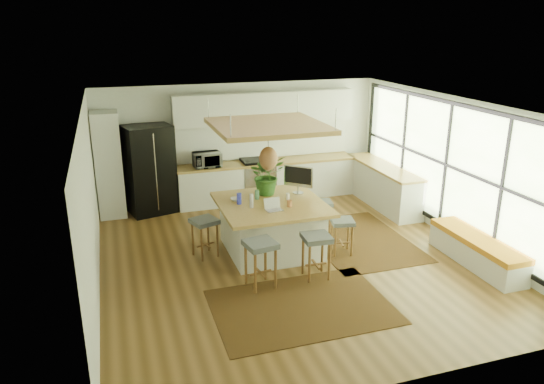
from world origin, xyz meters
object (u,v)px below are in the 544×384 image
object	(u,v)px
island_plant	(267,179)
stool_left_side	(205,237)
stool_right_front	(342,235)
island	(271,227)
laptop	(274,204)
stool_near_right	(316,257)
microwave	(207,158)
stool_near_left	(261,266)
stool_right_back	(322,215)
monitor	(298,180)
fridge	(150,171)

from	to	relation	value
island_plant	stool_left_side	bearing A→B (deg)	-164.27
stool_right_front	stool_left_side	world-z (taller)	stool_left_side
island	laptop	size ratio (longest dim) A/B	6.06
stool_near_right	microwave	bearing A→B (deg)	104.34
stool_near_left	microwave	bearing A→B (deg)	90.78
stool_near_right	stool_right_back	size ratio (longest dim) A/B	1.17
stool_near_left	stool_right_back	distance (m)	2.54
stool_near_right	stool_right_front	size ratio (longest dim) A/B	1.13
stool_near_left	stool_right_back	bearing A→B (deg)	44.77
island	stool_near_left	distance (m)	1.36
island	stool_right_front	xyz separation A→B (m)	(1.17, -0.51, -0.11)
stool_left_side	stool_near_right	bearing A→B (deg)	-40.79
island	stool_left_side	bearing A→B (deg)	173.27
microwave	monitor	bearing A→B (deg)	-66.17
stool_left_side	laptop	bearing A→B (deg)	-25.81
island	microwave	xyz separation A→B (m)	(-0.62, 2.71, 0.66)
fridge	stool_right_front	distance (m)	4.49
fridge	stool_near_left	world-z (taller)	fridge
stool_left_side	microwave	bearing A→B (deg)	77.58
island	microwave	world-z (taller)	microwave
stool_near_right	stool_left_side	distance (m)	2.07
stool_near_left	stool_right_back	size ratio (longest dim) A/B	1.21
monitor	microwave	size ratio (longest dim) A/B	0.97
fridge	laptop	bearing A→B (deg)	-74.27
microwave	laptop	bearing A→B (deg)	-84.37
stool_left_side	monitor	world-z (taller)	monitor
monitor	island_plant	bearing A→B (deg)	-152.20
monitor	microwave	bearing A→B (deg)	160.48
stool_near_left	stool_near_right	world-z (taller)	stool_near_left
stool_left_side	laptop	distance (m)	1.42
fridge	microwave	distance (m)	1.27
stool_near_left	stool_right_front	bearing A→B (deg)	22.57
stool_right_back	stool_left_side	size ratio (longest dim) A/B	0.90
microwave	island	bearing A→B (deg)	-81.44
fridge	stool_right_front	bearing A→B (deg)	-60.98
laptop	stool_near_right	bearing A→B (deg)	-65.05
stool_near_left	monitor	world-z (taller)	monitor
stool_near_right	stool_left_side	world-z (taller)	stool_near_right
fridge	monitor	xyz separation A→B (m)	(2.52, -2.39, 0.26)
stool_right_front	fridge	bearing A→B (deg)	133.13
stool_near_right	stool_near_left	bearing A→B (deg)	-178.67
fridge	stool_near_left	xyz separation A→B (m)	(1.30, -3.97, -0.57)
island_plant	stool_right_front	bearing A→B (deg)	-42.48
stool_right_back	fridge	bearing A→B (deg)	144.88
microwave	stool_left_side	bearing A→B (deg)	-106.83
stool_near_right	island_plant	size ratio (longest dim) A/B	1.01
laptop	monitor	world-z (taller)	monitor
fridge	island	world-z (taller)	fridge
fridge	laptop	world-z (taller)	fridge
stool_right_front	stool_left_side	distance (m)	2.45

